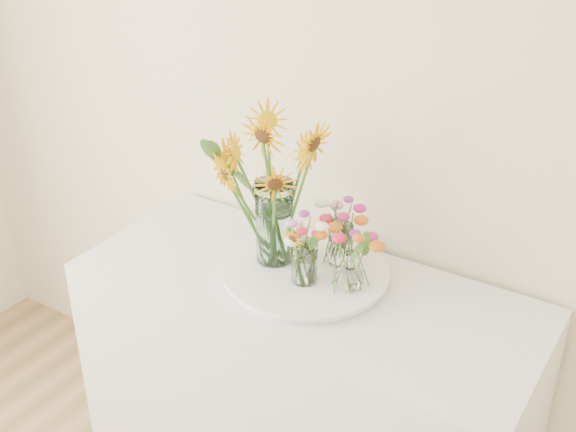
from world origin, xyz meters
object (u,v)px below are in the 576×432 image
(mason_jar, at_px, (274,223))
(small_vase_b, at_px, (350,270))
(small_vase_c, at_px, (340,244))
(counter, at_px, (304,402))
(small_vase_a, at_px, (304,263))
(tray, at_px, (306,274))

(mason_jar, relative_size, small_vase_b, 2.17)
(small_vase_c, bearing_deg, counter, -107.25)
(counter, xyz_separation_m, mason_jar, (-0.14, 0.04, 0.61))
(small_vase_a, xyz_separation_m, small_vase_c, (0.04, 0.15, -0.00))
(counter, relative_size, small_vase_b, 11.47)
(tray, height_order, small_vase_b, small_vase_b)
(small_vase_a, bearing_deg, counter, 104.00)
(tray, xyz_separation_m, mason_jar, (-0.11, -0.00, 0.14))
(tray, distance_m, small_vase_b, 0.17)
(counter, bearing_deg, tray, 119.79)
(counter, distance_m, small_vase_b, 0.55)
(tray, bearing_deg, small_vase_a, -64.37)
(mason_jar, relative_size, small_vase_c, 2.02)
(small_vase_b, xyz_separation_m, small_vase_c, (-0.09, 0.11, 0.00))
(counter, relative_size, mason_jar, 5.28)
(counter, bearing_deg, small_vase_a, -76.00)
(tray, relative_size, small_vase_c, 3.63)
(counter, distance_m, small_vase_a, 0.54)
(small_vase_a, relative_size, small_vase_c, 1.01)
(small_vase_b, relative_size, small_vase_c, 0.93)
(small_vase_b, bearing_deg, tray, 174.69)
(small_vase_a, relative_size, small_vase_b, 1.08)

